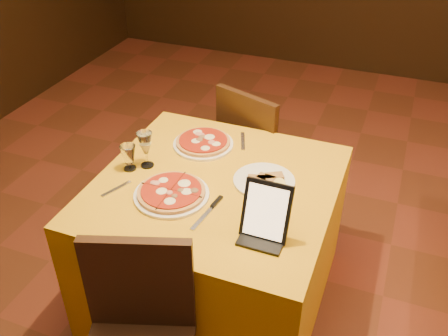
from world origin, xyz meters
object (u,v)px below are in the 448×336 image
(pizza_far, at_px, (203,143))
(tablet, at_px, (266,211))
(pizza_near, at_px, (171,193))
(water_glass, at_px, (129,158))
(main_table, at_px, (216,242))
(chair_main_far, at_px, (264,151))
(wine_glass, at_px, (146,149))

(pizza_far, height_order, tablet, tablet)
(pizza_near, xyz_separation_m, water_glass, (-0.28, 0.12, 0.05))
(main_table, height_order, chair_main_far, chair_main_far)
(pizza_far, distance_m, tablet, 0.75)
(main_table, bearing_deg, water_glass, -174.48)
(main_table, xyz_separation_m, wine_glass, (-0.37, 0.01, 0.47))
(chair_main_far, xyz_separation_m, tablet, (0.32, -1.06, 0.41))
(water_glass, bearing_deg, chair_main_far, 62.92)
(wine_glass, relative_size, tablet, 0.78)
(chair_main_far, xyz_separation_m, water_glass, (-0.43, -0.84, 0.36))
(main_table, bearing_deg, tablet, -38.52)
(main_table, distance_m, wine_glass, 0.60)
(main_table, xyz_separation_m, pizza_far, (-0.18, 0.29, 0.39))
(pizza_near, relative_size, wine_glass, 1.80)
(chair_main_far, height_order, wine_glass, wine_glass)
(pizza_near, distance_m, tablet, 0.49)
(pizza_far, bearing_deg, main_table, -57.21)
(main_table, height_order, pizza_far, pizza_far)
(pizza_near, relative_size, water_glass, 2.62)
(pizza_far, relative_size, wine_glass, 1.66)
(main_table, xyz_separation_m, water_glass, (-0.43, -0.04, 0.44))
(chair_main_far, bearing_deg, main_table, 110.01)
(water_glass, distance_m, tablet, 0.78)
(pizza_far, distance_m, water_glass, 0.41)
(pizza_near, height_order, pizza_far, same)
(water_glass, xyz_separation_m, tablet, (0.75, -0.21, 0.06))
(pizza_near, height_order, tablet, tablet)
(wine_glass, xyz_separation_m, tablet, (0.69, -0.27, 0.03))
(pizza_far, height_order, water_glass, water_glass)
(water_glass, bearing_deg, pizza_far, 53.11)
(pizza_near, bearing_deg, pizza_far, 94.67)
(main_table, relative_size, pizza_near, 3.22)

